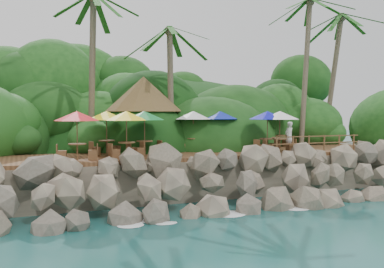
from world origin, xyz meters
name	(u,v)px	position (x,y,z in m)	size (l,w,h in m)	color
ground	(241,215)	(0.00, 0.00, 0.00)	(140.00, 140.00, 0.00)	#19514F
land_base	(145,157)	(0.00, 16.00, 1.05)	(32.00, 25.20, 2.10)	gray
jungle_hill	(124,161)	(0.00, 23.50, 0.00)	(44.80, 28.00, 15.40)	#143811
seawall	(222,183)	(0.00, 2.00, 1.15)	(29.00, 4.00, 2.30)	gray
terrace	(192,155)	(0.00, 6.00, 2.20)	(26.00, 5.00, 0.20)	brown
jungle_foliage	(149,172)	(0.00, 15.00, 0.00)	(44.00, 16.00, 12.00)	#143811
foam_line	(238,213)	(0.00, 0.30, 0.03)	(25.20, 0.80, 0.06)	white
palapa	(144,94)	(-1.92, 9.42, 5.79)	(4.91, 4.91, 4.60)	brown
dining_clusters	(194,118)	(0.02, 5.79, 4.31)	(15.81, 5.43, 2.42)	brown
railing	(317,142)	(6.94, 3.65, 2.91)	(6.10, 0.10, 1.00)	brown
waiter	(289,136)	(5.95, 5.00, 3.19)	(0.65, 0.43, 1.78)	silver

